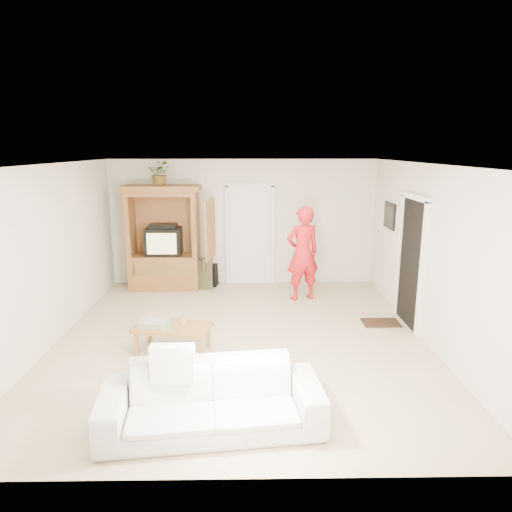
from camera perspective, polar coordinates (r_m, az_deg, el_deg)
The scene contains 19 objects.
floor at distance 7.02m, azimuth -1.89°, elevation -10.33°, with size 6.00×6.00×0.00m, color tan.
ceiling at distance 6.43m, azimuth -2.07°, elevation 11.40°, with size 6.00×6.00×0.00m, color white.
wall_back at distance 9.55m, azimuth -1.66°, elevation 4.21°, with size 5.50×5.50×0.00m, color silver.
wall_front at distance 3.75m, azimuth -2.80°, elevation -10.56°, with size 5.50×5.50×0.00m, color silver.
wall_left at distance 7.20m, azimuth -24.42°, elevation -0.03°, with size 6.00×6.00×0.00m, color silver.
wall_right at distance 7.11m, azimuth 20.79°, elevation 0.13°, with size 6.00×6.00×0.00m, color silver.
armoire at distance 9.44m, azimuth -11.28°, elevation 1.43°, with size 1.82×1.14×2.10m.
door_back at distance 9.57m, azimuth -0.75°, elevation 2.52°, with size 0.85×0.05×2.04m, color white.
doorway_right at distance 7.70m, azimuth 18.84°, elevation -0.87°, with size 0.05×0.90×2.04m, color black.
framed_picture at distance 8.81m, azimuth 16.36°, elevation 4.87°, with size 0.03×0.60×0.48m, color black.
doormat at distance 7.87m, azimuth 15.34°, elevation -8.04°, with size 0.60×0.40×0.02m, color #382316.
plant at distance 9.23m, azimuth -11.87°, elevation 10.08°, with size 0.42×0.37×0.47m, color #4C7238.
man at distance 8.58m, azimuth 5.85°, elevation 0.32°, with size 0.65×0.43×1.79m, color red.
sofa at distance 4.89m, azimuth -5.53°, elevation -17.37°, with size 2.24×0.88×0.65m, color silver.
coffee_table at distance 6.60m, azimuth -10.39°, elevation -8.96°, with size 1.14×0.78×0.39m.
towel at distance 6.61m, azimuth -12.71°, elevation -8.18°, with size 0.38×0.28×0.08m, color #EE4F5F.
candle at distance 6.58m, azimuth -9.13°, elevation -8.02°, with size 0.08×0.08×0.10m, color tan.
backpack_black at distance 9.56m, azimuth -5.99°, elevation -2.44°, with size 0.37×0.22×0.45m, color black, non-canonical shape.
backpack_olive at distance 9.40m, azimuth -6.45°, elevation -2.21°, with size 0.33×0.24×0.62m, color #47442B, non-canonical shape.
Camera 1 is at (0.13, -6.43, 2.82)m, focal length 32.00 mm.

